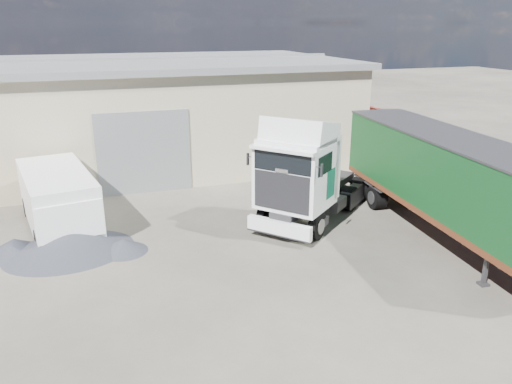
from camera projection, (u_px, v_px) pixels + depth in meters
name	position (u px, v px, depth m)	size (l,w,h in m)	color
ground	(266.00, 295.00, 13.75)	(120.00, 120.00, 0.00)	#27251F
warehouse	(49.00, 115.00, 25.41)	(30.60, 12.60, 5.42)	tan
brick_boundary_wall	(463.00, 162.00, 22.22)	(0.35, 26.00, 2.50)	maroon
tractor_unit	(305.00, 178.00, 18.16)	(6.12, 5.75, 4.16)	black
box_trailer	(445.00, 175.00, 16.98)	(3.19, 10.96, 3.59)	#2D2D30
panel_van	(59.00, 200.00, 17.83)	(3.02, 5.49, 2.12)	black
gravel_heap	(66.00, 240.00, 16.24)	(5.39, 4.87, 0.87)	black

